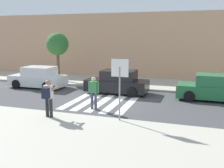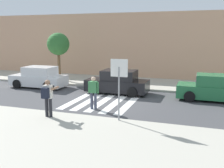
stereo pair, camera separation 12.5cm
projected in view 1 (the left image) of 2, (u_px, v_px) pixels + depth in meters
ground_plane at (103, 101)px, 15.43m from camera, size 120.00×120.00×0.00m
sidewalk_near at (45, 139)px, 9.64m from camera, size 60.00×6.00×0.14m
sidewalk_far at (129, 83)px, 21.01m from camera, size 60.00×4.80×0.14m
building_facade_far at (142, 45)px, 24.59m from camera, size 56.00×4.00×5.74m
crosswalk_stripe_0 at (80, 98)px, 16.12m from camera, size 0.44×5.20×0.01m
crosswalk_stripe_1 at (92, 99)px, 15.87m from camera, size 0.44×5.20×0.01m
crosswalk_stripe_2 at (105, 100)px, 15.62m from camera, size 0.44×5.20×0.01m
crosswalk_stripe_3 at (117, 101)px, 15.37m from camera, size 0.44×5.20×0.01m
crosswalk_stripe_4 at (131, 102)px, 15.12m from camera, size 0.44×5.20×0.01m
stop_sign at (120, 76)px, 11.22m from camera, size 0.76×0.08×2.70m
photographer_with_backpack at (48, 95)px, 11.82m from camera, size 0.59×0.85×1.72m
pedestrian_crossing at (94, 91)px, 13.61m from camera, size 0.58×0.26×1.72m
parked_car_white at (38, 78)px, 19.30m from camera, size 4.10×1.92×1.55m
parked_car_black at (117, 82)px, 17.40m from camera, size 4.10×1.92×1.55m
parked_car_green at (213, 88)px, 15.54m from camera, size 4.10×1.92×1.55m
street_tree_west at (57, 44)px, 21.39m from camera, size 1.82×1.82×3.87m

